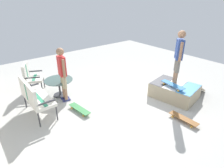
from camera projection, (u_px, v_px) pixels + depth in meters
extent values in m
cube|color=beige|center=(122.00, 100.00, 6.17)|extent=(12.00, 12.00, 0.10)
cube|color=tan|center=(174.00, 91.00, 6.16)|extent=(1.51, 1.23, 0.46)
cube|color=#4C99D8|center=(189.00, 89.00, 5.79)|extent=(0.59, 1.03, 0.01)
cube|color=silver|center=(175.00, 84.00, 6.06)|extent=(0.59, 1.03, 0.01)
cube|color=#333338|center=(162.00, 80.00, 6.33)|extent=(0.59, 1.03, 0.01)
cylinder|color=#B2B2B7|center=(168.00, 90.00, 5.75)|extent=(1.29, 0.27, 0.05)
cube|color=tan|center=(184.00, 84.00, 6.71)|extent=(1.41, 0.87, 0.39)
cylinder|color=#38383D|center=(57.00, 113.00, 5.05)|extent=(0.04, 0.04, 0.44)
cylinder|color=#38383D|center=(41.00, 96.00, 5.87)|extent=(0.04, 0.04, 0.44)
cylinder|color=#38383D|center=(39.00, 120.00, 4.78)|extent=(0.04, 0.04, 0.44)
cylinder|color=#38383D|center=(25.00, 101.00, 5.61)|extent=(0.04, 0.04, 0.44)
cube|color=silver|center=(39.00, 99.00, 5.22)|extent=(1.25, 0.56, 0.08)
cube|color=#338C66|center=(38.00, 97.00, 5.20)|extent=(1.21, 0.11, 0.00)
cube|color=silver|center=(28.00, 92.00, 4.96)|extent=(1.25, 0.09, 0.50)
cube|color=#338C66|center=(28.00, 92.00, 4.96)|extent=(0.10, 0.08, 0.46)
cube|color=#38383D|center=(46.00, 103.00, 4.72)|extent=(0.04, 0.47, 0.04)
cube|color=#38383D|center=(31.00, 86.00, 5.57)|extent=(0.04, 0.47, 0.04)
cylinder|color=#38383D|center=(42.00, 88.00, 6.34)|extent=(0.04, 0.04, 0.44)
cylinder|color=#38383D|center=(44.00, 82.00, 6.82)|extent=(0.04, 0.04, 0.44)
cylinder|color=#38383D|center=(27.00, 90.00, 6.25)|extent=(0.04, 0.04, 0.44)
cylinder|color=#38383D|center=(30.00, 83.00, 6.73)|extent=(0.04, 0.04, 0.44)
cube|color=silver|center=(35.00, 79.00, 6.42)|extent=(0.80, 0.77, 0.08)
cube|color=#338C66|center=(34.00, 78.00, 6.41)|extent=(0.56, 0.35, 0.00)
cube|color=silver|center=(25.00, 71.00, 6.25)|extent=(0.59, 0.35, 0.50)
cube|color=#338C66|center=(25.00, 71.00, 6.25)|extent=(0.13, 0.12, 0.46)
cube|color=#38383D|center=(32.00, 78.00, 6.10)|extent=(0.25, 0.44, 0.04)
cube|color=#38383D|center=(35.00, 71.00, 6.61)|extent=(0.25, 0.44, 0.04)
cylinder|color=#38383D|center=(60.00, 88.00, 6.26)|extent=(0.06, 0.06, 0.55)
cylinder|color=#38383D|center=(60.00, 95.00, 6.37)|extent=(0.44, 0.44, 0.03)
cylinder|color=#4C6660|center=(58.00, 80.00, 6.13)|extent=(0.90, 0.90, 0.02)
cube|color=navy|center=(67.00, 100.00, 6.04)|extent=(0.14, 0.25, 0.05)
cylinder|color=#9E7051|center=(66.00, 94.00, 5.95)|extent=(0.10, 0.10, 0.40)
cylinder|color=tan|center=(64.00, 82.00, 5.77)|extent=(0.13, 0.13, 0.40)
cube|color=navy|center=(65.00, 98.00, 6.18)|extent=(0.14, 0.25, 0.05)
cylinder|color=#9E7051|center=(64.00, 92.00, 6.08)|extent=(0.10, 0.10, 0.40)
cylinder|color=tan|center=(63.00, 80.00, 5.91)|extent=(0.13, 0.13, 0.40)
cube|color=red|center=(62.00, 66.00, 5.63)|extent=(0.34, 0.22, 0.59)
sphere|color=#9E7051|center=(60.00, 52.00, 5.44)|extent=(0.22, 0.22, 0.22)
cylinder|color=#9E7051|center=(64.00, 69.00, 5.48)|extent=(0.08, 0.08, 0.56)
cylinder|color=#9E7051|center=(60.00, 65.00, 5.79)|extent=(0.08, 0.08, 0.56)
cube|color=silver|center=(175.00, 85.00, 5.96)|extent=(0.25, 0.25, 0.05)
cylinder|color=#9E7051|center=(176.00, 78.00, 5.86)|extent=(0.10, 0.10, 0.40)
cylinder|color=slate|center=(178.00, 66.00, 5.69)|extent=(0.13, 0.13, 0.40)
cube|color=silver|center=(174.00, 83.00, 6.11)|extent=(0.25, 0.25, 0.05)
cylinder|color=#9E7051|center=(175.00, 76.00, 6.01)|extent=(0.10, 0.10, 0.40)
cylinder|color=slate|center=(177.00, 64.00, 5.84)|extent=(0.13, 0.13, 0.40)
cube|color=#334C99|center=(180.00, 49.00, 5.56)|extent=(0.35, 0.35, 0.58)
sphere|color=#9E7051|center=(182.00, 34.00, 5.37)|extent=(0.22, 0.22, 0.22)
cylinder|color=#9E7051|center=(181.00, 52.00, 5.38)|extent=(0.08, 0.08, 0.56)
cylinder|color=#9E7051|center=(178.00, 48.00, 5.74)|extent=(0.08, 0.08, 0.56)
cube|color=#3F8C4C|center=(80.00, 109.00, 5.47)|extent=(0.82, 0.29, 0.02)
cylinder|color=gold|center=(76.00, 106.00, 5.72)|extent=(0.06, 0.04, 0.06)
cylinder|color=gold|center=(72.00, 108.00, 5.62)|extent=(0.06, 0.04, 0.06)
cylinder|color=gold|center=(88.00, 113.00, 5.37)|extent=(0.06, 0.04, 0.06)
cylinder|color=gold|center=(83.00, 116.00, 5.27)|extent=(0.06, 0.04, 0.06)
cube|color=brown|center=(184.00, 118.00, 5.05)|extent=(0.80, 0.21, 0.02)
cylinder|color=gold|center=(176.00, 115.00, 5.32)|extent=(0.06, 0.03, 0.06)
cylinder|color=gold|center=(172.00, 117.00, 5.23)|extent=(0.06, 0.03, 0.06)
cylinder|color=gold|center=(195.00, 124.00, 4.93)|extent=(0.06, 0.03, 0.06)
cylinder|color=gold|center=(191.00, 127.00, 4.84)|extent=(0.06, 0.03, 0.06)
cube|color=#3372B2|center=(173.00, 85.00, 5.82)|extent=(0.82, 0.27, 0.01)
cylinder|color=gold|center=(167.00, 83.00, 6.10)|extent=(0.06, 0.04, 0.06)
cylinder|color=gold|center=(164.00, 84.00, 6.02)|extent=(0.06, 0.04, 0.06)
cylinder|color=gold|center=(182.00, 89.00, 5.68)|extent=(0.06, 0.04, 0.06)
cylinder|color=gold|center=(178.00, 91.00, 5.60)|extent=(0.06, 0.04, 0.06)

